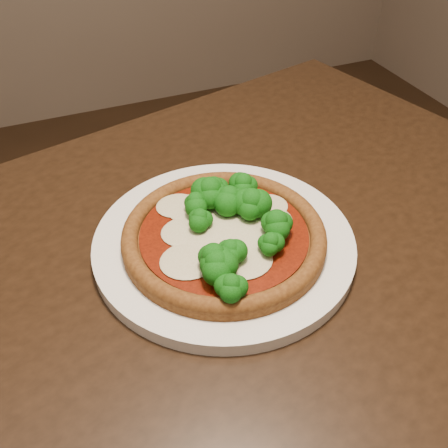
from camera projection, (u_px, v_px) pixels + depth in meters
name	position (u px, v px, depth m)	size (l,w,h in m)	color
dining_table	(238.00, 340.00, 0.66)	(1.29, 1.12, 0.75)	black
plate	(224.00, 242.00, 0.64)	(0.33, 0.33, 0.02)	white
pizza	(226.00, 230.00, 0.62)	(0.26, 0.26, 0.06)	brown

